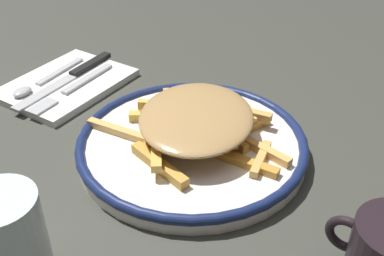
# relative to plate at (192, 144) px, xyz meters

# --- Properties ---
(ground_plane) EXTENTS (2.60, 2.60, 0.00)m
(ground_plane) POSITION_rel_plate_xyz_m (0.00, 0.00, -0.01)
(ground_plane) COLOR #393C34
(plate) EXTENTS (0.30, 0.30, 0.03)m
(plate) POSITION_rel_plate_xyz_m (0.00, 0.00, 0.00)
(plate) COLOR white
(plate) RESTS_ON ground_plane
(fries_heap) EXTENTS (0.26, 0.22, 0.04)m
(fries_heap) POSITION_rel_plate_xyz_m (0.00, -0.01, 0.03)
(fries_heap) COLOR gold
(fries_heap) RESTS_ON plate
(napkin) EXTENTS (0.15, 0.19, 0.01)m
(napkin) POSITION_rel_plate_xyz_m (0.27, -0.03, -0.01)
(napkin) COLOR white
(napkin) RESTS_ON ground_plane
(fork) EXTENTS (0.03, 0.18, 0.01)m
(fork) POSITION_rel_plate_xyz_m (0.24, -0.02, 0.00)
(fork) COLOR silver
(fork) RESTS_ON napkin
(knife) EXTENTS (0.03, 0.21, 0.01)m
(knife) POSITION_rel_plate_xyz_m (0.27, -0.05, 0.00)
(knife) COLOR black
(knife) RESTS_ON napkin
(spoon) EXTENTS (0.03, 0.15, 0.01)m
(spoon) POSITION_rel_plate_xyz_m (0.29, 0.00, 0.00)
(spoon) COLOR silver
(spoon) RESTS_ON napkin
(water_glass) EXTENTS (0.07, 0.07, 0.10)m
(water_glass) POSITION_rel_plate_xyz_m (0.02, 0.26, 0.04)
(water_glass) COLOR silver
(water_glass) RESTS_ON ground_plane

